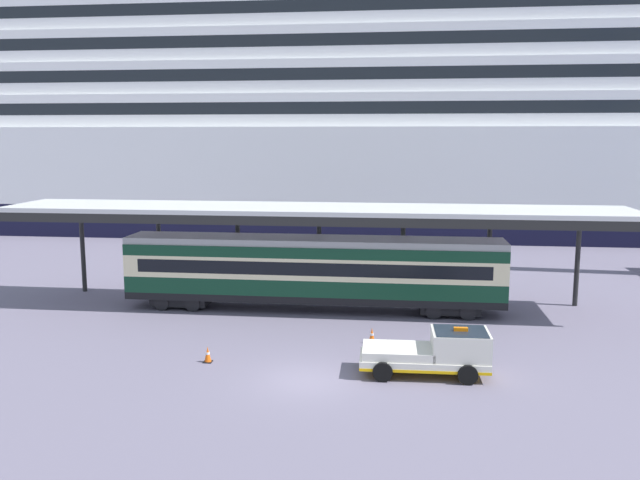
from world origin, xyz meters
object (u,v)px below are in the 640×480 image
service_truck (437,351)px  traffic_cone_mid (208,355)px  train_carriage (313,270)px  traffic_cone_near (372,336)px  cruise_ship (487,126)px

service_truck → traffic_cone_mid: size_ratio=7.54×
train_carriage → service_truck: 11.44m
traffic_cone_near → traffic_cone_mid: bearing=-153.3°
service_truck → traffic_cone_near: bearing=126.2°
cruise_ship → train_carriage: size_ratio=6.22×
traffic_cone_near → traffic_cone_mid: 7.76m
train_carriage → traffic_cone_near: (3.52, -5.64, -1.93)m
cruise_ship → train_carriage: bearing=-110.7°
traffic_cone_near → cruise_ship: bearing=76.3°
cruise_ship → traffic_cone_mid: size_ratio=186.77×
cruise_ship → traffic_cone_mid: 50.10m
train_carriage → service_truck: size_ratio=3.99×
cruise_ship → service_truck: cruise_ship is taller
traffic_cone_mid → cruise_ship: bearing=69.4°
train_carriage → traffic_cone_near: bearing=-58.0°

